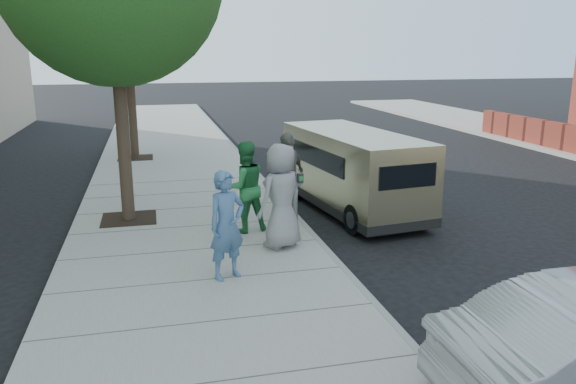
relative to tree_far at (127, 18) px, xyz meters
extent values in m
plane|color=black|center=(2.25, -10.00, -4.88)|extent=(120.00, 120.00, 0.00)
cube|color=gray|center=(1.25, -10.00, -4.81)|extent=(5.00, 60.00, 0.15)
cube|color=gray|center=(3.69, -10.00, -4.81)|extent=(0.12, 60.00, 0.16)
cube|color=black|center=(-0.05, -7.60, -4.73)|extent=(1.20, 1.20, 0.01)
cylinder|color=#38281E|center=(-0.05, -7.60, -2.75)|extent=(0.28, 0.28, 3.96)
cube|color=black|center=(-0.05, 0.00, -4.73)|extent=(1.20, 1.20, 0.01)
cylinder|color=#38281E|center=(-0.05, 0.00, -2.97)|extent=(0.28, 0.28, 3.52)
sphere|color=#204F1A|center=(-0.05, 0.00, -0.17)|extent=(3.80, 3.80, 3.80)
sphere|color=#204F1A|center=(0.55, -0.40, 0.33)|extent=(2.85, 2.85, 2.85)
sphere|color=#204F1A|center=(-0.55, 0.50, 0.13)|extent=(2.66, 2.66, 2.66)
cylinder|color=gray|center=(3.34, -9.62, -4.22)|extent=(0.05, 0.05, 1.03)
cube|color=gray|center=(3.34, -9.62, -3.66)|extent=(0.21, 0.07, 0.07)
cube|color=#2D2D30|center=(3.26, -9.62, -3.53)|extent=(0.12, 0.10, 0.20)
cube|color=#2D2D30|center=(3.42, -9.61, -3.53)|extent=(0.12, 0.10, 0.20)
cube|color=#BDB487|center=(5.24, -7.71, -3.82)|extent=(2.37, 4.97, 1.76)
cube|color=#BDB487|center=(4.90, -5.11, -4.26)|extent=(1.68, 0.69, 0.75)
cube|color=black|center=(5.55, -10.09, -3.51)|extent=(1.32, 0.19, 0.49)
cylinder|color=black|center=(4.26, -6.24, -4.55)|extent=(0.31, 0.70, 0.67)
cylinder|color=black|center=(5.81, -6.04, -4.55)|extent=(0.31, 0.70, 0.67)
cylinder|color=black|center=(4.68, -9.47, -4.55)|extent=(0.31, 0.70, 0.67)
cylinder|color=black|center=(6.22, -9.27, -4.55)|extent=(0.31, 0.70, 0.67)
imported|color=#466B94|center=(1.67, -11.48, -3.82)|extent=(0.79, 0.68, 1.82)
imported|color=#287B3F|center=(2.37, -9.08, -3.78)|extent=(1.05, 0.89, 1.90)
imported|color=gray|center=(2.88, -10.22, -3.73)|extent=(1.17, 1.05, 2.02)
imported|color=slate|center=(3.45, -8.44, -3.75)|extent=(1.16, 1.14, 1.96)
camera|label=1|loc=(0.57, -20.24, -1.04)|focal=35.00mm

